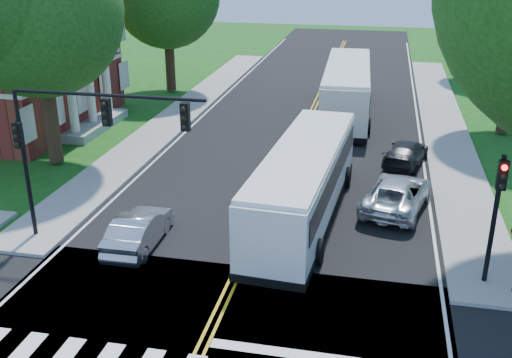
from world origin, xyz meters
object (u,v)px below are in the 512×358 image
(hatchback, at_px, (139,230))
(suv, at_px, (397,194))
(signal_ne, at_px, (497,204))
(dark_sedan, at_px, (406,153))
(bus_follow, at_px, (347,89))
(bus_lead, at_px, (304,181))
(signal_nw, at_px, (79,133))

(hatchback, relative_size, suv, 0.82)
(signal_ne, distance_m, dark_sedan, 11.72)
(signal_ne, xyz_separation_m, bus_follow, (-5.97, 19.71, -1.21))
(signal_ne, relative_size, suv, 0.89)
(bus_lead, bearing_deg, bus_follow, -88.44)
(signal_nw, distance_m, bus_follow, 21.48)
(bus_lead, height_order, bus_follow, bus_follow)
(signal_ne, height_order, bus_lead, signal_ne)
(bus_lead, distance_m, suv, 4.20)
(bus_follow, relative_size, hatchback, 3.18)
(bus_follow, bearing_deg, hatchback, 70.06)
(signal_nw, bearing_deg, suv, 26.48)
(bus_lead, relative_size, suv, 2.40)
(signal_ne, bearing_deg, bus_follow, 106.84)
(bus_lead, bearing_deg, suv, -152.01)
(signal_nw, distance_m, bus_lead, 8.87)
(hatchback, xyz_separation_m, suv, (9.36, 5.38, 0.02))
(signal_nw, xyz_separation_m, signal_ne, (14.06, 0.01, -1.41))
(signal_nw, relative_size, signal_ne, 1.62)
(hatchback, bearing_deg, bus_lead, -147.82)
(hatchback, height_order, suv, suv)
(signal_nw, distance_m, signal_ne, 14.13)
(bus_follow, bearing_deg, suv, 100.25)
(signal_ne, xyz_separation_m, hatchback, (-12.20, 0.20, -2.29))
(signal_ne, height_order, suv, signal_ne)
(signal_ne, xyz_separation_m, suv, (-2.84, 5.57, -2.27))
(hatchback, bearing_deg, dark_sedan, -132.91)
(hatchback, relative_size, dark_sedan, 0.97)
(dark_sedan, bearing_deg, hatchback, 61.76)
(signal_ne, height_order, dark_sedan, signal_ne)
(signal_nw, distance_m, hatchback, 4.14)
(dark_sedan, bearing_deg, bus_follow, -53.40)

